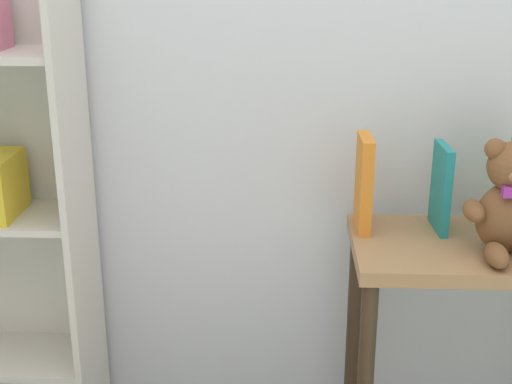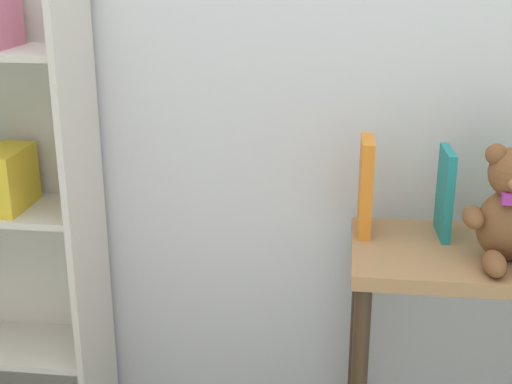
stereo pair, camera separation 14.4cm
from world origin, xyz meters
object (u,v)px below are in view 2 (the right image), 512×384
at_px(teddy_bear, 511,210).
at_px(book_standing_orange, 366,186).
at_px(display_table, 482,294).
at_px(book_standing_teal, 445,193).

bearing_deg(teddy_bear, book_standing_orange, 155.68).
relative_size(display_table, teddy_bear, 2.32).
distance_m(teddy_bear, book_standing_teal, 0.20).
bearing_deg(book_standing_teal, book_standing_orange, 177.45).
relative_size(teddy_bear, book_standing_orange, 1.14).
bearing_deg(teddy_bear, book_standing_teal, 131.09).
bearing_deg(book_standing_teal, teddy_bear, -51.59).
height_order(teddy_bear, book_standing_orange, teddy_bear).
bearing_deg(display_table, book_standing_teal, 138.11).
relative_size(display_table, book_standing_orange, 2.65).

